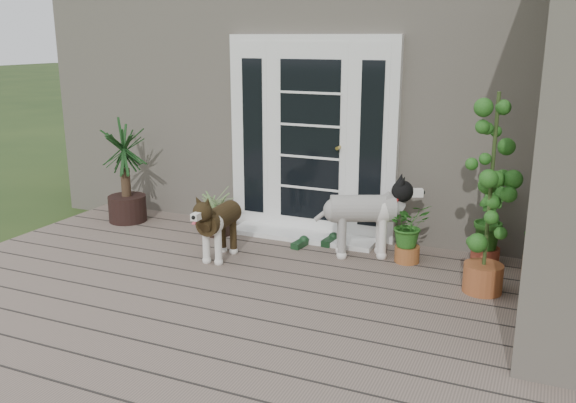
% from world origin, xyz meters
% --- Properties ---
extents(deck, '(6.20, 4.60, 0.12)m').
position_xyz_m(deck, '(0.00, 0.40, 0.06)').
color(deck, '#6B5B4C').
rests_on(deck, ground).
extents(house_main, '(7.40, 4.00, 3.10)m').
position_xyz_m(house_main, '(0.00, 4.65, 1.55)').
color(house_main, '#665E54').
rests_on(house_main, ground).
extents(door_unit, '(1.90, 0.14, 2.15)m').
position_xyz_m(door_unit, '(-0.20, 2.60, 1.19)').
color(door_unit, white).
rests_on(door_unit, deck).
extents(door_step, '(1.60, 0.40, 0.05)m').
position_xyz_m(door_step, '(-0.20, 2.40, 0.14)').
color(door_step, white).
rests_on(door_step, deck).
extents(brindle_dog, '(0.34, 0.74, 0.61)m').
position_xyz_m(brindle_dog, '(-0.71, 1.47, 0.42)').
color(brindle_dog, '#3D2C16').
rests_on(brindle_dog, deck).
extents(white_dog, '(0.94, 0.68, 0.72)m').
position_xyz_m(white_dog, '(0.55, 2.10, 0.48)').
color(white_dog, silver).
rests_on(white_dog, deck).
extents(spider_plant, '(0.66, 0.66, 0.59)m').
position_xyz_m(spider_plant, '(-1.13, 2.14, 0.42)').
color(spider_plant, '#91AF6C').
rests_on(spider_plant, deck).
extents(yucca, '(1.06, 1.06, 1.21)m').
position_xyz_m(yucca, '(-2.36, 2.15, 0.73)').
color(yucca, black).
rests_on(yucca, deck).
extents(herb_a, '(0.56, 0.56, 0.51)m').
position_xyz_m(herb_a, '(1.01, 2.12, 0.37)').
color(herb_a, '#175117').
rests_on(herb_a, deck).
extents(herb_b, '(0.45, 0.45, 0.55)m').
position_xyz_m(herb_b, '(1.70, 2.38, 0.40)').
color(herb_b, '#20651D').
rests_on(herb_b, deck).
extents(herb_c, '(0.53, 0.53, 0.58)m').
position_xyz_m(herb_c, '(2.20, 2.30, 0.41)').
color(herb_c, '#1A5016').
rests_on(herb_c, deck).
extents(sapling, '(0.54, 0.54, 1.77)m').
position_xyz_m(sapling, '(1.76, 1.66, 1.00)').
color(sapling, '#184F16').
rests_on(sapling, deck).
extents(clog_left, '(0.16, 0.28, 0.08)m').
position_xyz_m(clog_left, '(-0.12, 2.10, 0.16)').
color(clog_left, '#15351A').
rests_on(clog_left, deck).
extents(clog_right, '(0.16, 0.30, 0.09)m').
position_xyz_m(clog_right, '(0.14, 2.31, 0.16)').
color(clog_right, black).
rests_on(clog_right, deck).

